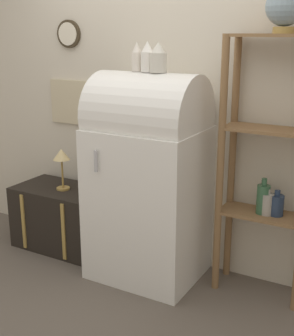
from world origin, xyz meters
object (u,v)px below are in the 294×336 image
object	(u,v)px
vase_center	(148,58)
vase_right	(158,58)
vase_left	(137,58)
desk_lamp	(62,158)
globe	(285,7)
refrigerator	(148,175)
suitcase_trunk	(62,217)

from	to	relation	value
vase_center	vase_right	size ratio (longest dim) A/B	1.03
vase_left	vase_center	distance (m)	0.09
desk_lamp	vase_right	bearing A→B (deg)	-2.43
globe	vase_center	world-z (taller)	globe
vase_right	desk_lamp	xyz separation A→B (m)	(-0.91, 0.04, -0.82)
vase_center	globe	bearing A→B (deg)	8.80
globe	vase_left	xyz separation A→B (m)	(-0.95, -0.12, -0.31)
refrigerator	globe	size ratio (longest dim) A/B	5.58
globe	desk_lamp	xyz separation A→B (m)	(-1.69, -0.10, -1.13)
desk_lamp	vase_center	bearing A→B (deg)	-2.64
vase_center	refrigerator	bearing A→B (deg)	97.72
suitcase_trunk	vase_right	xyz separation A→B (m)	(0.96, -0.06, 1.35)
vase_right	globe	bearing A→B (deg)	9.74
vase_right	desk_lamp	size ratio (longest dim) A/B	0.58
globe	vase_right	size ratio (longest dim) A/B	1.37
globe	vase_left	bearing A→B (deg)	-172.55
refrigerator	desk_lamp	size ratio (longest dim) A/B	4.41
refrigerator	vase_left	xyz separation A→B (m)	(-0.09, 0.00, 0.83)
refrigerator	vase_center	bearing A→B (deg)	-82.28
refrigerator	suitcase_trunk	size ratio (longest dim) A/B	1.96
globe	vase_left	size ratio (longest dim) A/B	1.37
desk_lamp	refrigerator	bearing A→B (deg)	-2.03
suitcase_trunk	vase_left	distance (m)	1.56
refrigerator	vase_right	size ratio (longest dim) A/B	7.65
refrigerator	suitcase_trunk	bearing A→B (deg)	176.86
vase_left	desk_lamp	distance (m)	1.11
suitcase_trunk	vase_left	bearing A→B (deg)	-3.48
refrigerator	vase_center	size ratio (longest dim) A/B	7.43
vase_left	vase_right	size ratio (longest dim) A/B	1.00
suitcase_trunk	vase_left	xyz separation A→B (m)	(0.78, -0.05, 1.35)
vase_center	desk_lamp	world-z (taller)	vase_center
vase_left	vase_right	xyz separation A→B (m)	(0.17, -0.01, -0.00)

